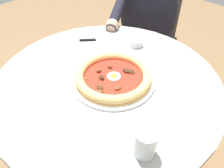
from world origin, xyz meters
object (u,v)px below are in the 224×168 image
diner_person (144,44)px  water_glass (145,144)px  ramekin_capers (136,42)px  pizza_on_plate (113,77)px  steak_knife (93,40)px  fork_utensil (37,68)px  dining_table (107,106)px  cafe_chair_diner (149,31)px

diner_person → water_glass: bearing=36.0°
ramekin_capers → pizza_on_plate: bearing=20.6°
steak_knife → ramekin_capers: ramekin_capers is taller
fork_utensil → diner_person: size_ratio=0.16×
steak_knife → diner_person: 0.54m
dining_table → fork_utensil: size_ratio=4.82×
cafe_chair_diner → water_glass: bearing=34.3°
diner_person → dining_table: bearing=23.3°
dining_table → cafe_chair_diner: 0.85m
steak_knife → pizza_on_plate: bearing=61.2°
steak_knife → fork_utensil: bearing=-0.9°
water_glass → ramekin_capers: water_glass is taller
fork_utensil → cafe_chair_diner: size_ratio=0.21×
water_glass → diner_person: (-0.80, -0.58, -0.28)m
pizza_on_plate → steak_knife: (-0.15, -0.28, -0.02)m
dining_table → fork_utensil: fork_utensil is taller
ramekin_capers → cafe_chair_diner: 0.62m
steak_knife → cafe_chair_diner: cafe_chair_diner is taller
water_glass → fork_utensil: water_glass is taller
dining_table → cafe_chair_diner: bearing=-156.8°
dining_table → cafe_chair_diner: cafe_chair_diner is taller
fork_utensil → water_glass: bearing=89.8°
water_glass → cafe_chair_diner: (-0.93, -0.64, -0.26)m
pizza_on_plate → diner_person: (-0.63, -0.30, -0.26)m
pizza_on_plate → ramekin_capers: 0.28m
water_glass → fork_utensil: 0.56m
pizza_on_plate → diner_person: 0.75m
pizza_on_plate → water_glass: 0.32m
water_glass → ramekin_capers: (-0.43, -0.38, -0.02)m
pizza_on_plate → steak_knife: pizza_on_plate is taller
pizza_on_plate → fork_utensil: pizza_on_plate is taller
fork_utensil → diner_person: (-0.80, -0.02, -0.25)m
dining_table → pizza_on_plate: size_ratio=2.76×
water_glass → diner_person: size_ratio=0.08×
water_glass → diner_person: 1.03m
diner_person → cafe_chair_diner: 0.15m
diner_person → pizza_on_plate: bearing=25.5°
pizza_on_plate → ramekin_capers: bearing=-159.4°
ramekin_capers → fork_utensil: (0.43, -0.19, -0.02)m
ramekin_capers → cafe_chair_diner: cafe_chair_diner is taller
steak_knife → water_glass: bearing=60.2°
dining_table → water_glass: (0.16, 0.30, 0.20)m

